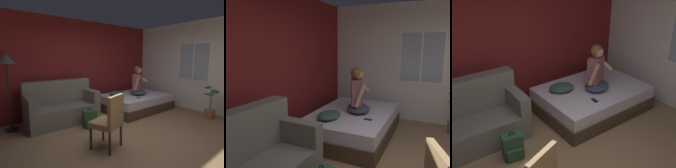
% 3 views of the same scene
% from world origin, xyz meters
% --- Properties ---
extents(ground_plane, '(40.00, 40.00, 0.00)m').
position_xyz_m(ground_plane, '(0.00, 0.00, 0.00)').
color(ground_plane, '#93704C').
extents(wall_back_accent, '(10.86, 0.16, 2.70)m').
position_xyz_m(wall_back_accent, '(0.00, 2.55, 1.35)').
color(wall_back_accent, maroon).
rests_on(wall_back_accent, ground).
extents(wall_side_with_window, '(0.19, 6.34, 2.70)m').
position_xyz_m(wall_side_with_window, '(3.01, 0.01, 1.35)').
color(wall_side_with_window, silver).
rests_on(wall_side_with_window, ground).
extents(bed, '(2.06, 1.45, 0.48)m').
position_xyz_m(bed, '(1.55, 1.49, 0.24)').
color(bed, '#4C3828').
rests_on(bed, ground).
extents(couch, '(1.72, 0.86, 1.04)m').
position_xyz_m(couch, '(-0.70, 1.88, 0.39)').
color(couch, slate).
rests_on(couch, ground).
extents(side_chair, '(0.59, 0.59, 0.98)m').
position_xyz_m(side_chair, '(-0.57, 0.11, 0.53)').
color(side_chair, '#382D23').
rests_on(side_chair, ground).
extents(person_seated, '(0.65, 0.61, 0.88)m').
position_xyz_m(person_seated, '(1.55, 1.41, 0.84)').
color(person_seated, '#383D51').
rests_on(person_seated, bed).
extents(backpack, '(0.33, 0.28, 0.46)m').
position_xyz_m(backpack, '(-0.34, 1.14, 0.19)').
color(backpack, '#2D5133').
rests_on(backpack, ground).
extents(throw_pillow, '(0.54, 0.44, 0.14)m').
position_xyz_m(throw_pillow, '(0.99, 1.73, 0.55)').
color(throw_pillow, '#385147').
rests_on(throw_pillow, bed).
extents(cell_phone, '(0.08, 0.15, 0.01)m').
position_xyz_m(cell_phone, '(1.24, 1.09, 0.48)').
color(cell_phone, black).
rests_on(cell_phone, bed).
extents(floor_lamp, '(0.36, 0.36, 1.70)m').
position_xyz_m(floor_lamp, '(-1.79, 2.09, 1.43)').
color(floor_lamp, black).
rests_on(floor_lamp, ground).
extents(potted_plant, '(0.39, 0.37, 0.85)m').
position_xyz_m(potted_plant, '(2.49, -0.34, 0.30)').
color(potted_plant, '#995B3D').
rests_on(potted_plant, ground).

